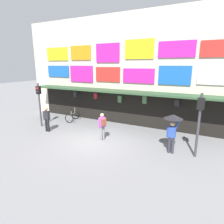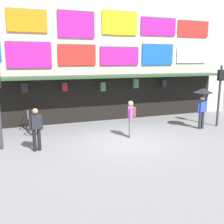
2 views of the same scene
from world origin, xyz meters
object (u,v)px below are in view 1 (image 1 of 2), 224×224
pedestrian_with_umbrella (173,123)px  pedestrian_in_red (47,118)px  bicycle_parked (72,116)px  traffic_light_far (200,115)px  pedestrian_in_purple (102,125)px  traffic_light_near (39,98)px

pedestrian_with_umbrella → pedestrian_in_red: (-8.15, -0.51, -0.69)m
bicycle_parked → pedestrian_in_red: (0.10, -2.80, 0.55)m
traffic_light_far → pedestrian_with_umbrella: (-1.17, -0.17, -0.50)m
pedestrian_with_umbrella → pedestrian_in_purple: size_ratio=1.24×
traffic_light_near → traffic_light_far: 10.62m
traffic_light_near → pedestrian_with_umbrella: bearing=-0.9°
pedestrian_with_umbrella → bicycle_parked: bearing=164.5°
traffic_light_far → pedestrian_in_red: bearing=-175.8°
traffic_light_near → pedestrian_in_purple: bearing=-3.0°
traffic_light_far → bicycle_parked: size_ratio=2.51×
traffic_light_far → bicycle_parked: 9.80m
pedestrian_in_purple → pedestrian_in_red: bearing=-174.9°
traffic_light_near → traffic_light_far: bearing=0.1°
bicycle_parked → pedestrian_in_red: 2.85m
bicycle_parked → pedestrian_in_purple: pedestrian_in_purple is taller
bicycle_parked → pedestrian_in_red: size_ratio=0.76×
traffic_light_far → bicycle_parked: (-9.41, 2.12, -1.75)m
bicycle_parked → pedestrian_in_purple: (4.24, -2.43, 0.59)m
pedestrian_with_umbrella → pedestrian_in_red: pedestrian_with_umbrella is taller
traffic_light_far → pedestrian_in_red: 9.42m
traffic_light_far → bicycle_parked: bearing=167.3°
traffic_light_far → pedestrian_in_purple: (-5.17, -0.31, -1.16)m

